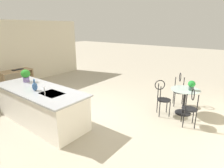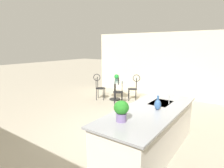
% 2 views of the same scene
% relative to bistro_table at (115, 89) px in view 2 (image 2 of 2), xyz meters
% --- Properties ---
extents(ground_plane, '(40.00, 40.00, 0.00)m').
position_rel_bistro_table_xyz_m(ground_plane, '(2.54, 1.93, -0.45)').
color(ground_plane, '#B2A893').
extents(wall_left_window, '(0.12, 7.80, 2.70)m').
position_rel_bistro_table_xyz_m(wall_left_window, '(-1.72, 1.93, 0.90)').
color(wall_left_window, beige).
rests_on(wall_left_window, ground).
extents(kitchen_island, '(2.80, 1.06, 0.92)m').
position_rel_bistro_table_xyz_m(kitchen_island, '(2.83, 2.78, 0.02)').
color(kitchen_island, white).
rests_on(kitchen_island, ground).
extents(bistro_table, '(0.80, 0.80, 0.74)m').
position_rel_bistro_table_xyz_m(bistro_table, '(0.00, 0.00, 0.00)').
color(bistro_table, black).
rests_on(bistro_table, ground).
extents(chair_near_window, '(0.51, 0.52, 1.04)m').
position_rel_bistro_table_xyz_m(chair_near_window, '(0.33, -0.55, 0.13)').
color(chair_near_window, black).
rests_on(chair_near_window, ground).
extents(chair_by_island, '(0.51, 0.52, 1.04)m').
position_rel_bistro_table_xyz_m(chair_by_island, '(-0.34, 0.67, 0.13)').
color(chair_by_island, black).
rests_on(chair_by_island, ground).
extents(chair_toward_desk, '(0.53, 0.53, 1.04)m').
position_rel_bistro_table_xyz_m(chair_toward_desk, '(0.48, 0.47, 0.13)').
color(chair_toward_desk, black).
rests_on(chair_toward_desk, ground).
extents(sink_faucet, '(0.02, 0.02, 0.22)m').
position_rel_bistro_table_xyz_m(sink_faucet, '(2.29, 2.96, 0.58)').
color(sink_faucet, '#B2B5BA').
rests_on(sink_faucet, kitchen_island).
extents(potted_plant_on_table, '(0.20, 0.20, 0.28)m').
position_rel_bistro_table_xyz_m(potted_plant_on_table, '(-0.14, -0.02, 0.45)').
color(potted_plant_on_table, '#385147').
rests_on(potted_plant_on_table, bistro_table).
extents(potted_plant_counter_far, '(0.25, 0.25, 0.35)m').
position_rel_bistro_table_xyz_m(potted_plant_counter_far, '(3.69, 2.63, 0.68)').
color(potted_plant_counter_far, '#7A669E').
rests_on(potted_plant_counter_far, kitchen_island).
extents(vase_on_counter, '(0.13, 0.13, 0.29)m').
position_rel_bistro_table_xyz_m(vase_on_counter, '(2.79, 2.90, 0.58)').
color(vase_on_counter, '#386099').
rests_on(vase_on_counter, kitchen_island).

